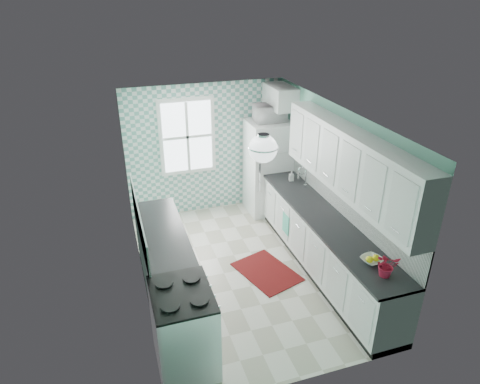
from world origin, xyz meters
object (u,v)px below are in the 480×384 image
object	(u,v)px
sink	(297,189)
microwave	(270,113)
stove	(184,327)
potted_plant	(387,265)
fridge	(268,167)
fruit_bowl	(372,260)
ceiling_light	(263,148)

from	to	relation	value
sink	microwave	xyz separation A→B (m)	(-0.09, 1.09, 1.04)
stove	potted_plant	world-z (taller)	potted_plant
microwave	sink	bearing A→B (deg)	98.33
fridge	potted_plant	distance (m)	3.62
fruit_bowl	stove	bearing A→B (deg)	179.16
microwave	ceiling_light	bearing A→B (deg)	70.07
sink	fruit_bowl	size ratio (longest dim) A/B	2.08
fridge	potted_plant	bearing A→B (deg)	-85.63
fruit_bowl	potted_plant	world-z (taller)	potted_plant
potted_plant	fruit_bowl	bearing A→B (deg)	90.00
ceiling_light	fruit_bowl	distance (m)	1.96
ceiling_light	stove	xyz separation A→B (m)	(-1.20, -0.72, -1.79)
sink	ceiling_light	bearing A→B (deg)	-126.78
fridge	stove	world-z (taller)	fridge
sink	fridge	bearing A→B (deg)	97.27
fridge	stove	xyz separation A→B (m)	(-2.31, -3.30, -0.37)
fruit_bowl	microwave	size ratio (longest dim) A/B	0.45
sink	microwave	world-z (taller)	microwave
fridge	ceiling_light	bearing A→B (deg)	-110.38
fridge	potted_plant	size ratio (longest dim) A/B	6.08
fridge	fruit_bowl	size ratio (longest dim) A/B	7.10
ceiling_light	microwave	distance (m)	2.83
potted_plant	stove	bearing A→B (deg)	172.39
stove	potted_plant	distance (m)	2.48
sink	potted_plant	size ratio (longest dim) A/B	1.78
ceiling_light	stove	size ratio (longest dim) A/B	0.34
microwave	stove	bearing A→B (deg)	58.38
ceiling_light	fridge	bearing A→B (deg)	66.68
sink	fruit_bowl	xyz separation A→B (m)	(-0.00, -2.24, 0.04)
sink	fruit_bowl	distance (m)	2.24
fridge	microwave	size ratio (longest dim) A/B	3.20
fruit_bowl	ceiling_light	bearing A→B (deg)	147.76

